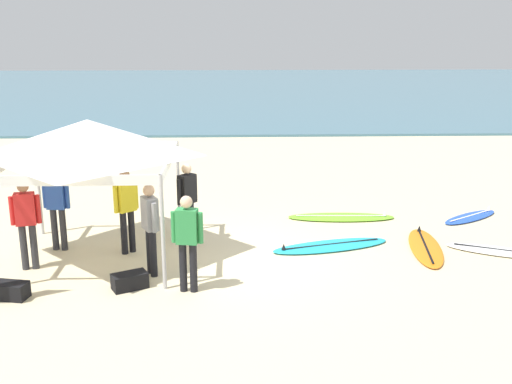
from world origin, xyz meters
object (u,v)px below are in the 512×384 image
canopy_tent (88,139)px  gear_bag_near_tent (130,281)px  gear_bag_by_pole (10,290)px  person_blue (57,203)px  surfboard_cyan (330,246)px  person_yellow (126,206)px  person_grey (150,223)px  surfboard_orange (425,247)px  person_black (187,198)px  person_red (26,219)px  person_green (187,237)px  surfboard_blue (471,217)px  surfboard_lime (341,217)px  surfboard_white (500,251)px

canopy_tent → gear_bag_near_tent: bearing=-58.9°
gear_bag_by_pole → person_blue: bearing=84.6°
surfboard_cyan → person_yellow: bearing=-177.7°
person_grey → surfboard_orange: bearing=12.0°
person_blue → gear_bag_near_tent: bearing=-48.6°
gear_bag_near_tent → person_black: bearing=69.5°
person_grey → person_yellow: bearing=118.6°
person_yellow → person_black: bearing=24.6°
person_red → person_green: bearing=-19.9°
person_black → gear_bag_by_pole: (-2.81, -2.62, -0.85)m
person_grey → gear_bag_near_tent: size_ratio=2.85×
person_red → surfboard_cyan: bearing=9.3°
surfboard_cyan → person_green: bearing=-143.3°
surfboard_blue → person_yellow: size_ratio=1.03×
canopy_tent → person_yellow: bearing=25.6°
surfboard_lime → person_black: bearing=-155.9°
canopy_tent → person_blue: size_ratio=1.83×
person_blue → person_red: (-0.28, -1.01, 0.00)m
surfboard_lime → gear_bag_by_pole: bearing=-146.4°
person_green → gear_bag_by_pole: bearing=-176.3°
person_black → gear_bag_by_pole: person_black is taller
person_red → person_black: same height
surfboard_orange → surfboard_blue: bearing=49.8°
canopy_tent → surfboard_lime: 6.23m
person_grey → gear_bag_by_pole: size_ratio=2.85×
surfboard_lime → gear_bag_by_pole: size_ratio=4.23×
person_red → person_black: 3.17m
person_red → gear_bag_near_tent: (2.02, -0.96, -0.85)m
person_black → gear_bag_near_tent: size_ratio=2.85×
person_yellow → person_grey: bearing=-61.4°
canopy_tent → person_black: bearing=24.9°
surfboard_white → person_blue: size_ratio=1.26×
surfboard_lime → gear_bag_by_pole: (-6.31, -4.19, 0.10)m
surfboard_orange → surfboard_white: same height
person_green → gear_bag_by_pole: (-2.99, -0.19, -0.85)m
surfboard_lime → person_red: size_ratio=1.48×
canopy_tent → person_green: bearing=-40.0°
surfboard_cyan → person_yellow: (-4.11, -0.16, 0.95)m
surfboard_orange → person_yellow: 6.13m
surfboard_white → person_grey: size_ratio=1.26×
surfboard_cyan → gear_bag_by_pole: 6.18m
person_green → surfboard_white: bearing=14.8°
canopy_tent → person_grey: (1.20, -0.86, -1.40)m
surfboard_blue → surfboard_white: bearing=-96.0°
gear_bag_near_tent → surfboard_white: bearing=11.7°
surfboard_lime → person_blue: 6.45m
person_black → gear_bag_near_tent: bearing=-110.5°
surfboard_blue → gear_bag_by_pole: size_ratio=2.93×
surfboard_white → person_black: size_ratio=1.26×
canopy_tent → surfboard_orange: (6.64, 0.29, -2.35)m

